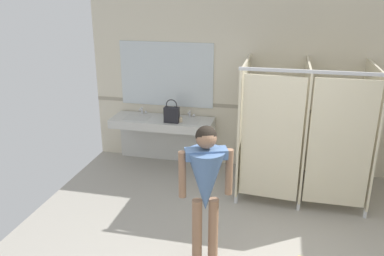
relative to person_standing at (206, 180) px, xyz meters
name	(u,v)px	position (x,y,z in m)	size (l,w,h in m)	color
wall_back	(274,83)	(0.58, 2.78, 0.44)	(6.19, 0.12, 2.93)	beige
wall_back_tile_band	(272,109)	(0.58, 2.72, 0.02)	(6.19, 0.01, 0.06)	#9E937F
vanity_counter	(164,129)	(-1.22, 2.50, -0.40)	(1.72, 0.59, 0.96)	silver
mirror_panel	(166,74)	(-1.22, 2.71, 0.51)	(1.62, 0.02, 1.09)	silver
bathroom_stalls	(304,130)	(1.05, 1.84, 0.01)	(1.81, 1.39, 1.98)	beige
person_standing	(206,180)	(0.00, 0.00, 0.00)	(0.54, 0.51, 1.63)	#8C664C
handbag	(172,114)	(-1.01, 2.26, -0.04)	(0.25, 0.11, 0.39)	black
soap_dispenser	(175,112)	(-1.05, 2.59, -0.11)	(0.07, 0.07, 0.18)	white
paper_cup	(180,120)	(-0.88, 2.31, -0.14)	(0.07, 0.07, 0.09)	beige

